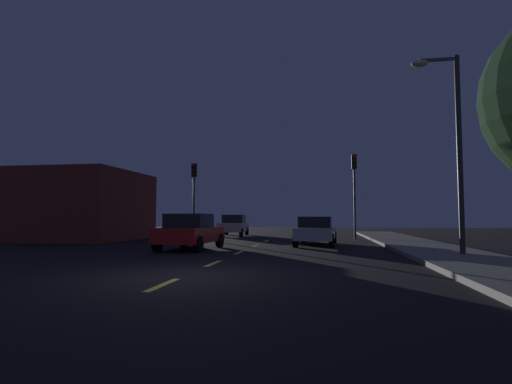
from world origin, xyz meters
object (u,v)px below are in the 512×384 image
object	(u,v)px
traffic_signal_left	(194,186)
car_oncoming_far	(234,225)
traffic_signal_right	(354,180)
car_stopped_ahead	(316,231)
car_adjacent_lane	(190,231)
street_lamp_right	(452,135)

from	to	relation	value
traffic_signal_left	car_oncoming_far	world-z (taller)	traffic_signal_left
car_oncoming_far	traffic_signal_right	bearing A→B (deg)	-25.01
traffic_signal_left	traffic_signal_right	xyz separation A→B (m)	(10.29, 0.00, 0.22)
car_oncoming_far	car_stopped_ahead	bearing A→B (deg)	-56.48
car_stopped_ahead	car_adjacent_lane	world-z (taller)	car_adjacent_lane
traffic_signal_left	car_adjacent_lane	bearing A→B (deg)	-72.66
traffic_signal_right	car_adjacent_lane	world-z (taller)	traffic_signal_right
street_lamp_right	car_stopped_ahead	bearing A→B (deg)	130.62
traffic_signal_right	car_stopped_ahead	world-z (taller)	traffic_signal_right
car_adjacent_lane	street_lamp_right	bearing A→B (deg)	-11.40
car_oncoming_far	street_lamp_right	bearing A→B (deg)	-53.72
traffic_signal_right	car_oncoming_far	bearing A→B (deg)	154.99
traffic_signal_right	traffic_signal_left	bearing A→B (deg)	-180.00
traffic_signal_right	street_lamp_right	size ratio (longest dim) A/B	0.76
traffic_signal_right	street_lamp_right	bearing A→B (deg)	-77.59
car_stopped_ahead	street_lamp_right	bearing A→B (deg)	-49.38
car_adjacent_lane	car_stopped_ahead	bearing A→B (deg)	33.34
traffic_signal_left	car_stopped_ahead	xyz separation A→B (m)	(8.01, -5.42, -2.72)
traffic_signal_right	car_stopped_ahead	size ratio (longest dim) A/B	1.13
street_lamp_right	car_adjacent_lane	bearing A→B (deg)	168.60
car_stopped_ahead	car_oncoming_far	size ratio (longest dim) A/B	1.18
car_oncoming_far	street_lamp_right	xyz separation A→B (m)	(10.89, -14.83, 3.37)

